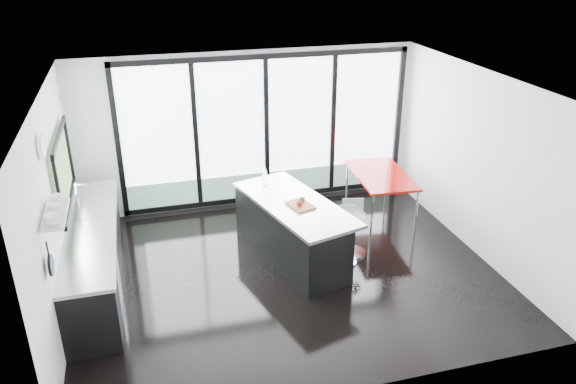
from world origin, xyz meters
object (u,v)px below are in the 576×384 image
object	(u,v)px
bar_stool_far	(353,234)
island	(291,230)
bar_stool_near	(343,242)
red_table	(380,195)

from	to	relation	value
bar_stool_far	island	bearing A→B (deg)	-174.87
bar_stool_near	red_table	size ratio (longest dim) A/B	0.45
red_table	bar_stool_near	bearing A→B (deg)	-132.26
bar_stool_near	bar_stool_far	size ratio (longest dim) A/B	1.02
island	bar_stool_far	world-z (taller)	island
bar_stool_near	red_table	xyz separation A→B (m)	(1.16, 1.27, 0.06)
bar_stool_near	island	bearing A→B (deg)	169.45
island	bar_stool_near	xyz separation A→B (m)	(0.72, -0.35, -0.13)
island	red_table	bearing A→B (deg)	26.13
bar_stool_near	bar_stool_far	world-z (taller)	bar_stool_near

